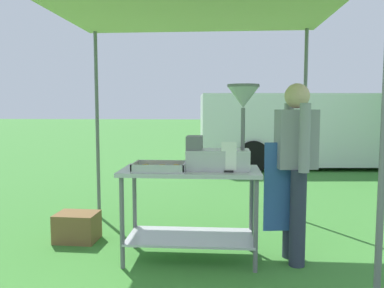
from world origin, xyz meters
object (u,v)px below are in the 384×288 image
donut_tray (160,168)px  van_white (321,129)px  donut_fryer (224,138)px  vendor (295,163)px  donut_cart (190,195)px  menu_sign (229,159)px  supply_crate (77,227)px  stall_canopy (191,8)px

donut_tray → van_white: bearing=64.6°
donut_fryer → vendor: (0.63, 0.03, -0.22)m
donut_tray → donut_cart: bearing=21.7°
menu_sign → donut_fryer: bearing=106.5°
donut_cart → donut_fryer: 0.61m
donut_fryer → menu_sign: (0.04, -0.14, -0.17)m
van_white → supply_crate: bearing=-124.6°
donut_tray → menu_sign: 0.61m
stall_canopy → donut_fryer: size_ratio=3.64×
donut_cart → donut_tray: size_ratio=2.72×
vendor → supply_crate: bearing=169.8°
donut_fryer → van_white: van_white is taller
donut_cart → van_white: bearing=66.3°
donut_tray → vendor: 1.20m
menu_sign → vendor: size_ratio=0.16×
stall_canopy → vendor: bearing=-4.7°
donut_tray → vendor: vendor is taller
supply_crate → van_white: van_white is taller
supply_crate → donut_tray: bearing=-28.0°
stall_canopy → donut_fryer: stall_canopy is taller
stall_canopy → donut_tray: bearing=-142.2°
vendor → supply_crate: vendor is taller
menu_sign → supply_crate: bearing=160.4°
donut_fryer → van_white: 6.47m
stall_canopy → donut_tray: 1.46m
stall_canopy → supply_crate: stall_canopy is taller
stall_canopy → vendor: size_ratio=1.71×
donut_fryer → menu_sign: size_ratio=2.90×
stall_canopy → supply_crate: size_ratio=6.34×
menu_sign → donut_cart: bearing=156.8°
vendor → van_white: bearing=74.1°
donut_cart → vendor: bearing=1.3°
vendor → donut_cart: bearing=-178.7°
supply_crate → vendor: bearing=-10.2°
donut_cart → supply_crate: bearing=161.5°
supply_crate → van_white: (3.87, 5.61, 0.73)m
donut_tray → van_white: 6.78m
donut_tray → vendor: size_ratio=0.28×
donut_fryer → vendor: bearing=2.8°
donut_fryer → menu_sign: 0.22m
donut_fryer → stall_canopy: bearing=160.4°
donut_fryer → vendor: 0.67m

